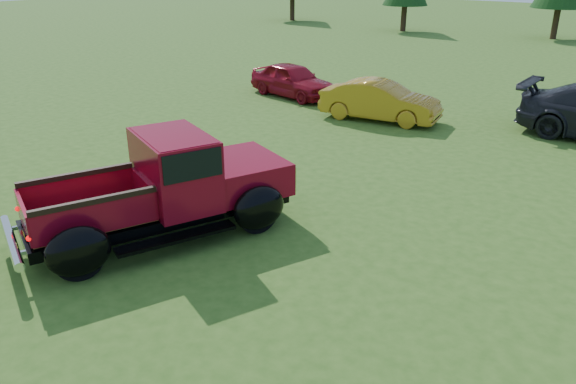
% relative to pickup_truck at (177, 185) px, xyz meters
% --- Properties ---
extents(ground, '(120.00, 120.00, 0.00)m').
position_rel_pickup_truck_xyz_m(ground, '(1.82, 0.38, -0.85)').
color(ground, '#305418').
rests_on(ground, ground).
extents(pickup_truck, '(3.65, 5.16, 1.80)m').
position_rel_pickup_truck_xyz_m(pickup_truck, '(0.00, 0.00, 0.00)').
color(pickup_truck, black).
rests_on(pickup_truck, ground).
extents(show_car_red, '(3.61, 1.97, 1.17)m').
position_rel_pickup_truck_xyz_m(show_car_red, '(-4.68, 9.72, -0.27)').
color(show_car_red, maroon).
rests_on(show_car_red, ground).
extents(show_car_yellow, '(3.74, 1.83, 1.18)m').
position_rel_pickup_truck_xyz_m(show_car_yellow, '(-0.70, 8.80, -0.26)').
color(show_car_yellow, '#B58118').
rests_on(show_car_yellow, ground).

